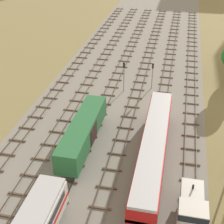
# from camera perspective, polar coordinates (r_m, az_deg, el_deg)

# --- Properties ---
(ground_plane) EXTENTS (480.00, 480.00, 0.00)m
(ground_plane) POSITION_cam_1_polar(r_m,az_deg,el_deg) (49.27, 0.48, -0.33)
(ground_plane) COLOR olive
(ballast_bed) EXTENTS (26.77, 176.00, 0.01)m
(ballast_bed) POSITION_cam_1_polar(r_m,az_deg,el_deg) (49.27, 0.48, -0.32)
(ballast_bed) COLOR gray
(ballast_bed) RESTS_ON ground
(track_far_left) EXTENTS (2.40, 126.00, 0.29)m
(track_far_left) POSITION_cam_1_polar(r_m,az_deg,el_deg) (53.15, -11.41, 1.73)
(track_far_left) COLOR #47382D
(track_far_left) RESTS_ON ground
(track_left) EXTENTS (2.40, 126.00, 0.29)m
(track_left) POSITION_cam_1_polar(r_m,az_deg,el_deg) (51.62, -6.74, 1.22)
(track_left) COLOR #47382D
(track_left) RESTS_ON ground
(track_centre_left) EXTENTS (2.40, 126.00, 0.29)m
(track_centre_left) POSITION_cam_1_polar(r_m,az_deg,el_deg) (50.47, -1.82, 0.68)
(track_centre_left) COLOR #47382D
(track_centre_left) RESTS_ON ground
(track_centre) EXTENTS (2.40, 126.00, 0.29)m
(track_centre) POSITION_cam_1_polar(r_m,az_deg,el_deg) (49.70, 3.28, 0.11)
(track_centre) COLOR #47382D
(track_centre) RESTS_ON ground
(track_centre_right) EXTENTS (2.40, 126.00, 0.29)m
(track_centre_right) POSITION_cam_1_polar(r_m,az_deg,el_deg) (49.35, 8.51, -0.47)
(track_centre_right) COLOR #47382D
(track_centre_right) RESTS_ON ground
(track_right) EXTENTS (2.40, 126.00, 0.29)m
(track_right) POSITION_cam_1_polar(r_m,az_deg,el_deg) (49.41, 13.76, -1.06)
(track_right) COLOR #47382D
(track_right) RESTS_ON ground
(shunter_loco_right_mid) EXTENTS (2.74, 8.46, 3.10)m
(shunter_loco_right_mid) POSITION_cam_1_polar(r_m,az_deg,el_deg) (32.64, 13.94, -17.12)
(shunter_loco_right_mid) COLOR beige
(shunter_loco_right_mid) RESTS_ON ground
(passenger_coach_centre_right_midfar) EXTENTS (2.96, 22.00, 3.80)m
(passenger_coach_centre_right_midfar) POSITION_cam_1_polar(r_m,az_deg,el_deg) (38.62, 7.35, -6.08)
(passenger_coach_centre_right_midfar) COLOR red
(passenger_coach_centre_right_midfar) RESTS_ON ground
(freight_boxcar_centre_left_far) EXTENTS (2.87, 14.00, 3.60)m
(freight_boxcar_centre_left_far) POSITION_cam_1_polar(r_m,az_deg,el_deg) (41.25, -5.13, -3.45)
(freight_boxcar_centre_left_far) COLOR #286638
(freight_boxcar_centre_left_far) RESTS_ON ground
(signal_post_nearest) EXTENTS (0.28, 0.47, 4.78)m
(signal_post_nearest) POSITION_cam_1_polar(r_m,az_deg,el_deg) (55.68, 7.16, 6.96)
(signal_post_nearest) COLOR gray
(signal_post_nearest) RESTS_ON ground
(signal_post_near) EXTENTS (0.28, 0.47, 5.47)m
(signal_post_near) POSITION_cam_1_polar(r_m,az_deg,el_deg) (54.05, 2.11, 6.88)
(signal_post_near) COLOR gray
(signal_post_near) RESTS_ON ground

